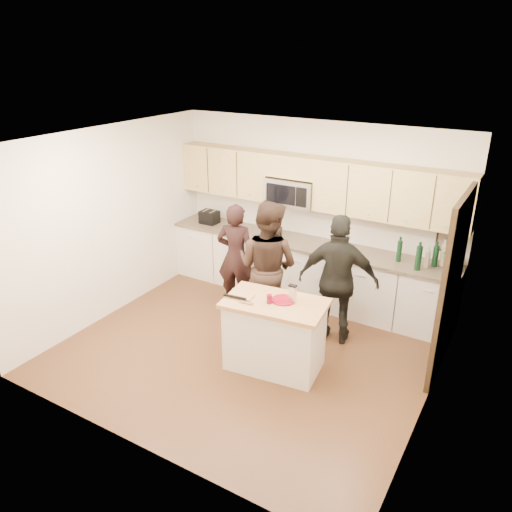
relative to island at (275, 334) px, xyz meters
The scene contains 21 objects.
floor 0.67m from the island, 163.41° to the left, with size 4.50×4.50×0.00m, color #57301E.
room_shell 1.37m from the island, 163.41° to the left, with size 4.52×4.02×2.71m.
back_cabinetry 1.89m from the island, 104.49° to the left, with size 4.50×0.66×0.94m.
upper_cabinetry 2.45m from the island, 102.55° to the left, with size 4.50×0.33×0.75m.
microwave 2.41m from the island, 112.00° to the left, with size 0.76×0.41×0.40m.
doorway 2.16m from the island, 30.64° to the left, with size 0.06×1.25×2.20m.
framed_picture 2.72m from the island, 55.20° to the left, with size 0.30×0.03×0.38m.
dish_towel 2.20m from the island, 130.91° to the left, with size 0.34×0.60×0.48m.
island is the anchor object (origin of this frame).
red_plate 0.46m from the island, 44.23° to the left, with size 0.29×0.29×0.02m, color maroon.
box_grater 0.60m from the island, 24.03° to the left, with size 0.09×0.06×0.21m.
drink_glass 0.51m from the island, 121.55° to the right, with size 0.06×0.06×0.11m, color maroon.
cutting_board 0.61m from the island, 166.75° to the right, with size 0.25×0.17×0.02m, color tan.
tongs 0.67m from the island, 157.50° to the right, with size 0.29×0.03×0.02m, color black.
knife 0.58m from the island, 139.85° to the right, with size 0.18×0.02×0.01m, color silver.
toaster 2.93m from the island, 140.90° to the left, with size 0.29×0.23×0.21m.
bottle_cluster 2.35m from the island, 54.02° to the left, with size 0.72×0.39×0.39m.
orchid 2.59m from the island, 48.84° to the left, with size 0.30×0.24×0.55m, color #3C6E2C.
woman_left 1.70m from the island, 138.76° to the left, with size 0.59×0.39×1.61m, color black.
woman_center 1.07m from the island, 124.66° to the left, with size 0.90×0.70×1.84m, color black.
woman_right 1.12m from the island, 66.55° to the left, with size 1.03×0.43×1.76m, color black.
Camera 1 is at (2.91, -4.71, 3.67)m, focal length 35.00 mm.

